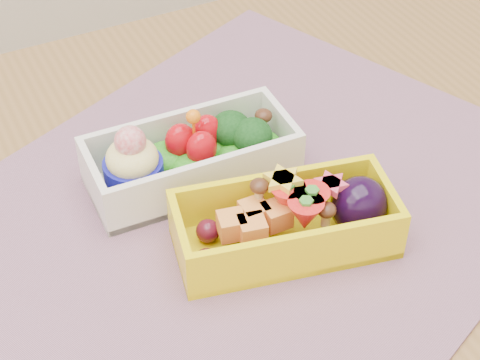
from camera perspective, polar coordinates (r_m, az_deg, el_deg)
name	(u,v)px	position (r m, az deg, el deg)	size (l,w,h in m)	color
table	(246,314)	(0.77, 0.42, -9.68)	(1.20, 0.80, 0.75)	brown
placemat	(235,217)	(0.72, -0.36, -2.70)	(0.59, 0.45, 0.00)	gray
bento_white	(191,157)	(0.74, -3.60, 1.66)	(0.20, 0.09, 0.08)	silver
bento_yellow	(290,222)	(0.67, 3.65, -3.02)	(0.20, 0.12, 0.06)	yellow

